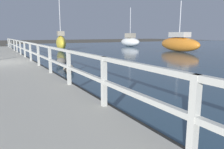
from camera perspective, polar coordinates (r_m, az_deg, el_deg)
railing at (r=13.40m, az=-20.60°, el=6.37°), size 0.10×32.50×1.05m
boulder_far_strip at (r=10.01m, az=-11.37°, el=1.11°), size 0.37×0.33×0.28m
boulder_near_dock at (r=12.54m, az=-13.15°, el=3.28°), size 0.59×0.53×0.44m
boulder_upstream at (r=10.24m, az=-11.25°, el=1.58°), size 0.49×0.44×0.37m
sailboat_yellow at (r=24.28m, az=-13.20°, el=8.16°), size 1.55×3.82×5.43m
sailboat_white at (r=32.31m, az=4.76°, el=8.64°), size 1.85×4.00×5.50m
sailboat_orange at (r=23.62m, az=17.09°, el=7.78°), size 2.08×5.96×5.01m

